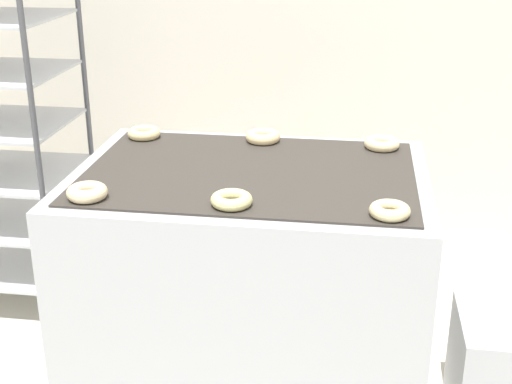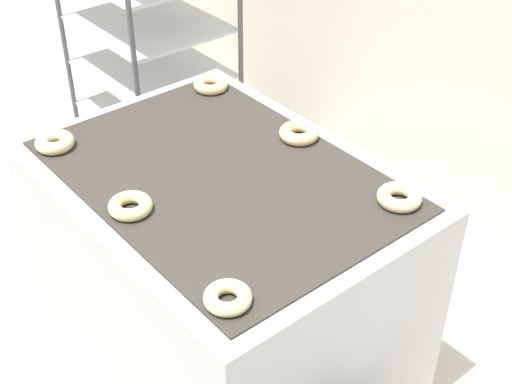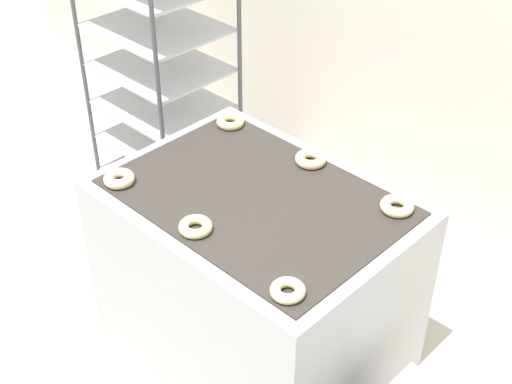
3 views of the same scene
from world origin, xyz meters
The scene contains 8 objects.
fryer_machine centered at (0.00, 0.71, 0.45)m, with size 1.25×0.91×0.89m.
glaze_bin centered at (0.91, 0.61, 0.21)m, with size 0.30×0.39×0.42m.
donut_near_left centered at (-0.47, 0.38, 0.91)m, with size 0.13×0.13×0.04m, color beige.
donut_near_center centered at (-0.01, 0.39, 0.91)m, with size 0.13×0.13×0.04m, color beige.
donut_near_right centered at (0.48, 0.37, 0.91)m, with size 0.12×0.12×0.04m, color beige.
donut_far_left centered at (-0.48, 1.03, 0.91)m, with size 0.13×0.13×0.04m, color beige.
donut_far_center centered at (0.00, 1.05, 0.91)m, with size 0.14×0.14×0.04m, color beige.
donut_far_right centered at (0.47, 1.03, 0.91)m, with size 0.14×0.14×0.04m, color beige.
Camera 1 is at (0.36, -1.63, 1.76)m, focal length 50.00 mm.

